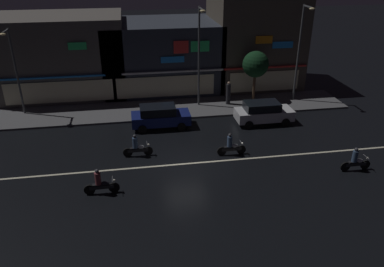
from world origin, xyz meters
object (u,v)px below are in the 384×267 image
parked_car_near_kerb (263,112)px  motorcycle_following (355,161)px  parked_car_trailing (160,116)px  pedestrian_on_sidewalk (228,94)px  streetlamp_mid (199,51)px  motorcycle_lead (231,146)px  streetlamp_west (14,65)px  streetlamp_east (300,47)px  motorcycle_trailing_far (100,183)px  motorcycle_opposite_lane (137,147)px  traffic_cone (141,124)px

parked_car_near_kerb → motorcycle_following: size_ratio=2.26×
parked_car_trailing → motorcycle_following: (10.88, -8.13, -0.24)m
pedestrian_on_sidewalk → streetlamp_mid: bearing=-150.2°
motorcycle_lead → motorcycle_following: same height
streetlamp_west → streetlamp_mid: 14.14m
streetlamp_east → motorcycle_following: 12.33m
pedestrian_on_sidewalk → motorcycle_trailing_far: 15.34m
pedestrian_on_sidewalk → motorcycle_following: pedestrian_on_sidewalk is taller
motorcycle_opposite_lane → motorcycle_trailing_far: 4.42m
streetlamp_west → pedestrian_on_sidewalk: streetlamp_west is taller
streetlamp_mid → parked_car_trailing: bearing=-135.6°
streetlamp_west → traffic_cone: (9.14, -3.78, -3.83)m
streetlamp_west → parked_car_near_kerb: 19.13m
streetlamp_east → motorcycle_following: bearing=-95.5°
parked_car_trailing → traffic_cone: bearing=-6.8°
parked_car_near_kerb → motorcycle_following: parked_car_near_kerb is taller
streetlamp_east → pedestrian_on_sidewalk: (-5.91, 0.06, -3.73)m
pedestrian_on_sidewalk → traffic_cone: (-7.48, -3.32, -0.77)m
streetlamp_mid → motorcycle_opposite_lane: (-5.44, -7.74, -4.15)m
parked_car_trailing → motorcycle_opposite_lane: parked_car_trailing is taller
streetlamp_east → motorcycle_opposite_lane: bearing=-151.1°
traffic_cone → motorcycle_lead: bearing=-43.6°
streetlamp_west → parked_car_near_kerb: size_ratio=1.55×
streetlamp_mid → motorcycle_lead: 9.52m
pedestrian_on_sidewalk → motorcycle_trailing_far: (-10.02, -11.61, -0.42)m
pedestrian_on_sidewalk → motorcycle_lead: (-2.00, -8.53, -0.42)m
parked_car_trailing → traffic_cone: size_ratio=7.82×
parked_car_near_kerb → traffic_cone: bearing=175.8°
pedestrian_on_sidewalk → traffic_cone: 8.22m
streetlamp_east → motorcycle_trailing_far: bearing=-144.1°
streetlamp_west → streetlamp_mid: bearing=-1.7°
streetlamp_east → streetlamp_west: bearing=178.7°
parked_car_trailing → motorcycle_following: parked_car_trailing is taller
motorcycle_following → traffic_cone: (-12.27, 8.30, -0.36)m
streetlamp_east → motorcycle_following: size_ratio=4.20×
motorcycle_lead → motorcycle_following: size_ratio=1.00×
pedestrian_on_sidewalk → motorcycle_opposite_lane: 11.08m
streetlamp_east → parked_car_near_kerb: bearing=-136.9°
motorcycle_opposite_lane → motorcycle_trailing_far: same height
parked_car_near_kerb → motorcycle_trailing_far: size_ratio=2.26×
streetlamp_mid → traffic_cone: streetlamp_mid is taller
parked_car_trailing → traffic_cone: parked_car_trailing is taller
streetlamp_east → parked_car_trailing: 13.07m
parked_car_near_kerb → motorcycle_trailing_far: parked_car_near_kerb is taller
streetlamp_west → motorcycle_following: size_ratio=3.51×
streetlamp_east → parked_car_trailing: streetlamp_east is taller
streetlamp_mid → pedestrian_on_sidewalk: size_ratio=4.09×
parked_car_near_kerb → motorcycle_lead: parked_car_near_kerb is taller
motorcycle_opposite_lane → motorcycle_following: bearing=-18.3°
pedestrian_on_sidewalk → parked_car_near_kerb: bearing=-36.4°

